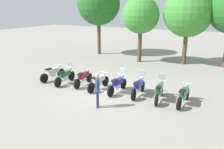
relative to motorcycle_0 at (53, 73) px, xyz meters
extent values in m
plane|color=gray|center=(4.47, -0.10, -0.50)|extent=(80.00, 80.00, 0.00)
cylinder|color=black|center=(0.07, 0.74, -0.18)|extent=(0.16, 0.65, 0.64)
cylinder|color=black|center=(-0.07, -0.80, -0.18)|extent=(0.16, 0.65, 0.64)
cube|color=silver|center=(0.07, 0.74, 0.16)|extent=(0.15, 0.37, 0.04)
cube|color=silver|center=(0.00, 0.02, 0.17)|extent=(0.35, 0.97, 0.30)
cube|color=silver|center=(0.00, -0.03, -0.10)|extent=(0.26, 0.42, 0.24)
cube|color=black|center=(-0.03, -0.38, 0.36)|extent=(0.28, 0.46, 0.08)
cylinder|color=silver|center=(0.07, 0.65, 0.13)|extent=(0.07, 0.23, 0.64)
cylinder|color=silver|center=(0.06, 0.56, 0.47)|extent=(0.62, 0.09, 0.04)
sphere|color=silver|center=(0.07, 0.69, 0.35)|extent=(0.17, 0.17, 0.16)
cylinder|color=silver|center=(-0.19, -0.31, -0.16)|extent=(0.14, 0.70, 0.07)
cylinder|color=black|center=(1.22, 0.51, -0.18)|extent=(0.15, 0.65, 0.64)
cylinder|color=black|center=(1.33, -1.04, -0.18)|extent=(0.15, 0.65, 0.64)
cube|color=silver|center=(1.22, 0.51, 0.16)|extent=(0.15, 0.37, 0.04)
cube|color=#1E6033|center=(1.27, -0.22, 0.17)|extent=(0.33, 0.97, 0.30)
cube|color=silver|center=(1.28, -0.26, -0.10)|extent=(0.25, 0.41, 0.24)
cube|color=black|center=(1.30, -0.61, 0.36)|extent=(0.27, 0.46, 0.08)
cylinder|color=silver|center=(1.23, 0.42, 0.13)|extent=(0.07, 0.23, 0.64)
cylinder|color=silver|center=(1.23, 0.33, 0.47)|extent=(0.62, 0.08, 0.04)
sphere|color=silver|center=(1.23, 0.46, 0.35)|extent=(0.17, 0.17, 0.16)
cylinder|color=silver|center=(1.14, -0.58, -0.16)|extent=(0.12, 0.70, 0.07)
cube|color=silver|center=(1.23, 0.39, 0.67)|extent=(0.37, 0.16, 0.39)
cylinder|color=black|center=(2.48, 0.80, -0.18)|extent=(0.16, 0.65, 0.64)
cylinder|color=black|center=(2.63, -0.75, -0.18)|extent=(0.16, 0.65, 0.64)
cube|color=silver|center=(2.48, 0.80, 0.16)|extent=(0.15, 0.37, 0.04)
cube|color=maroon|center=(2.55, 0.08, 0.17)|extent=(0.35, 0.97, 0.30)
cube|color=silver|center=(2.55, 0.03, -0.10)|extent=(0.26, 0.42, 0.24)
cube|color=black|center=(2.59, -0.32, 0.36)|extent=(0.28, 0.46, 0.08)
cylinder|color=silver|center=(2.49, 0.71, 0.13)|extent=(0.07, 0.23, 0.64)
cylinder|color=silver|center=(2.50, 0.62, 0.47)|extent=(0.62, 0.09, 0.04)
sphere|color=silver|center=(2.49, 0.75, 0.35)|extent=(0.17, 0.17, 0.16)
cylinder|color=silver|center=(2.42, -0.29, -0.16)|extent=(0.13, 0.70, 0.07)
cylinder|color=black|center=(3.88, 0.61, -0.18)|extent=(0.14, 0.64, 0.64)
cylinder|color=black|center=(3.79, -0.93, -0.18)|extent=(0.14, 0.64, 0.64)
cube|color=silver|center=(3.88, 0.61, 0.16)|extent=(0.14, 0.37, 0.04)
cube|color=silver|center=(3.84, -0.11, 0.17)|extent=(0.32, 0.96, 0.30)
cube|color=silver|center=(3.83, -0.16, -0.10)|extent=(0.24, 0.41, 0.24)
cube|color=black|center=(3.81, -0.51, 0.36)|extent=(0.27, 0.45, 0.08)
cylinder|color=silver|center=(3.87, 0.52, 0.13)|extent=(0.06, 0.23, 0.64)
cylinder|color=silver|center=(3.87, 0.43, 0.47)|extent=(0.62, 0.07, 0.04)
sphere|color=silver|center=(3.88, 0.56, 0.35)|extent=(0.17, 0.17, 0.16)
cylinder|color=silver|center=(3.65, -0.45, -0.16)|extent=(0.11, 0.70, 0.07)
cylinder|color=black|center=(5.14, 0.67, -0.18)|extent=(0.12, 0.64, 0.64)
cylinder|color=black|center=(5.08, -0.87, -0.18)|extent=(0.12, 0.64, 0.64)
cube|color=silver|center=(5.14, 0.67, 0.16)|extent=(0.13, 0.36, 0.04)
cube|color=navy|center=(5.11, -0.05, 0.17)|extent=(0.30, 0.96, 0.30)
cube|color=silver|center=(5.11, -0.10, -0.10)|extent=(0.23, 0.41, 0.24)
cube|color=black|center=(5.10, -0.45, 0.36)|extent=(0.26, 0.45, 0.08)
cylinder|color=silver|center=(5.14, 0.59, 0.13)|extent=(0.06, 0.23, 0.64)
cylinder|color=silver|center=(5.13, 0.50, 0.47)|extent=(0.62, 0.06, 0.04)
sphere|color=silver|center=(5.14, 0.62, 0.35)|extent=(0.17, 0.17, 0.16)
cylinder|color=silver|center=(4.94, -0.39, -0.16)|extent=(0.10, 0.70, 0.07)
cube|color=silver|center=(5.13, 0.56, 0.67)|extent=(0.36, 0.15, 0.39)
cylinder|color=black|center=(6.34, 0.81, -0.18)|extent=(0.14, 0.64, 0.64)
cylinder|color=black|center=(6.43, -0.74, -0.18)|extent=(0.14, 0.64, 0.64)
cube|color=silver|center=(6.34, 0.81, 0.16)|extent=(0.14, 0.37, 0.04)
cube|color=navy|center=(6.38, 0.09, 0.17)|extent=(0.32, 0.96, 0.30)
cube|color=silver|center=(6.39, 0.04, -0.10)|extent=(0.24, 0.41, 0.24)
cube|color=black|center=(6.41, -0.31, 0.36)|extent=(0.27, 0.45, 0.08)
cylinder|color=silver|center=(6.35, 0.72, 0.13)|extent=(0.06, 0.23, 0.64)
cylinder|color=silver|center=(6.35, 0.63, 0.47)|extent=(0.62, 0.07, 0.04)
sphere|color=silver|center=(6.34, 0.76, 0.35)|extent=(0.17, 0.17, 0.16)
cylinder|color=silver|center=(6.24, -0.27, -0.16)|extent=(0.11, 0.70, 0.07)
cube|color=silver|center=(6.35, 0.69, 0.67)|extent=(0.37, 0.15, 0.39)
cylinder|color=black|center=(7.56, 0.67, -0.18)|extent=(0.19, 0.65, 0.64)
cylinder|color=black|center=(7.77, -0.87, -0.18)|extent=(0.19, 0.65, 0.64)
cube|color=silver|center=(7.56, 0.67, 0.16)|extent=(0.17, 0.37, 0.04)
cube|color=#1E6033|center=(7.66, -0.05, 0.17)|extent=(0.39, 0.98, 0.30)
cube|color=silver|center=(7.66, -0.10, -0.10)|extent=(0.27, 0.43, 0.24)
cube|color=black|center=(7.71, -0.45, 0.36)|extent=(0.30, 0.47, 0.08)
cylinder|color=silver|center=(7.57, 0.58, 0.13)|extent=(0.08, 0.23, 0.64)
cylinder|color=silver|center=(7.58, 0.49, 0.47)|extent=(0.62, 0.12, 0.04)
sphere|color=silver|center=(7.57, 0.62, 0.35)|extent=(0.18, 0.18, 0.16)
cylinder|color=silver|center=(7.55, -0.42, -0.16)|extent=(0.16, 0.70, 0.07)
cube|color=silver|center=(7.58, 0.55, 0.67)|extent=(0.37, 0.18, 0.39)
cylinder|color=black|center=(8.98, 0.75, -0.18)|extent=(0.13, 0.64, 0.64)
cylinder|color=black|center=(8.90, -0.79, -0.18)|extent=(0.13, 0.64, 0.64)
cube|color=silver|center=(8.98, 0.75, 0.16)|extent=(0.14, 0.37, 0.04)
cube|color=#1E6033|center=(8.94, 0.03, 0.17)|extent=(0.31, 0.96, 0.30)
cube|color=silver|center=(8.94, -0.02, -0.10)|extent=(0.24, 0.41, 0.24)
cube|color=black|center=(8.92, -0.37, 0.36)|extent=(0.26, 0.45, 0.08)
cylinder|color=silver|center=(8.98, 0.66, 0.13)|extent=(0.06, 0.23, 0.64)
cylinder|color=silver|center=(8.97, 0.57, 0.47)|extent=(0.62, 0.07, 0.04)
sphere|color=silver|center=(8.98, 0.70, 0.35)|extent=(0.17, 0.17, 0.16)
cylinder|color=silver|center=(8.77, -0.31, -0.16)|extent=(0.11, 0.70, 0.07)
cylinder|color=#232D4C|center=(5.18, -2.41, -0.07)|extent=(0.15, 0.15, 0.87)
cylinder|color=#232D4C|center=(5.25, -2.57, -0.07)|extent=(0.15, 0.15, 0.87)
cube|color=#33519E|center=(5.21, -2.49, 0.69)|extent=(0.27, 0.28, 0.65)
cylinder|color=#33519E|center=(5.15, -2.34, 0.71)|extent=(0.11, 0.11, 0.62)
cylinder|color=#33519E|center=(5.28, -2.63, 0.71)|extent=(0.11, 0.11, 0.62)
sphere|color=#DBAD89|center=(5.21, -2.49, 1.17)|extent=(0.31, 0.31, 0.24)
cylinder|color=brown|center=(-2.03, 9.49, 1.35)|extent=(0.36, 0.36, 3.70)
sphere|color=#236623|center=(-2.03, 9.49, 4.75)|extent=(4.43, 4.43, 4.43)
cylinder|color=brown|center=(3.19, 8.10, 1.04)|extent=(0.36, 0.36, 3.08)
sphere|color=#3D8E33|center=(3.19, 8.10, 3.73)|extent=(3.28, 3.28, 3.28)
cylinder|color=brown|center=(7.03, 9.12, 1.00)|extent=(0.36, 0.36, 3.01)
sphere|color=#3D8E33|center=(7.03, 9.12, 3.95)|extent=(4.13, 4.13, 4.13)
camera|label=1|loc=(11.06, -11.75, 4.44)|focal=37.34mm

